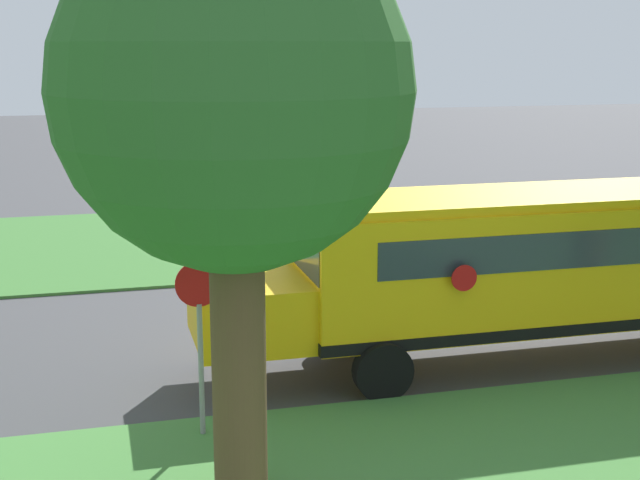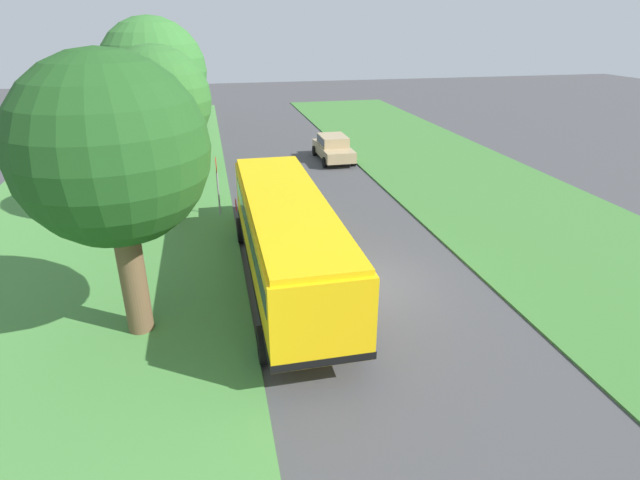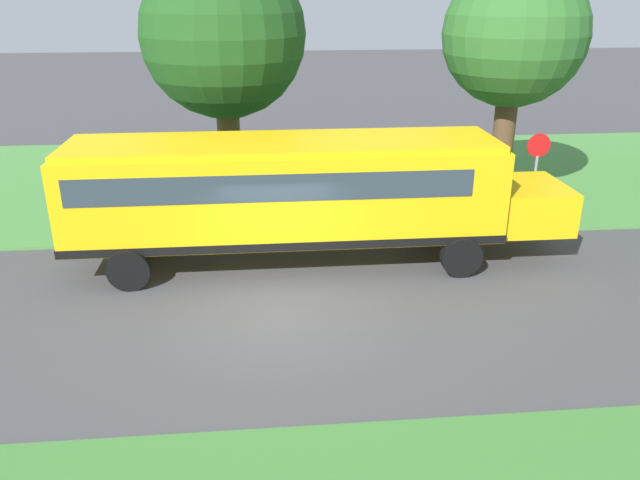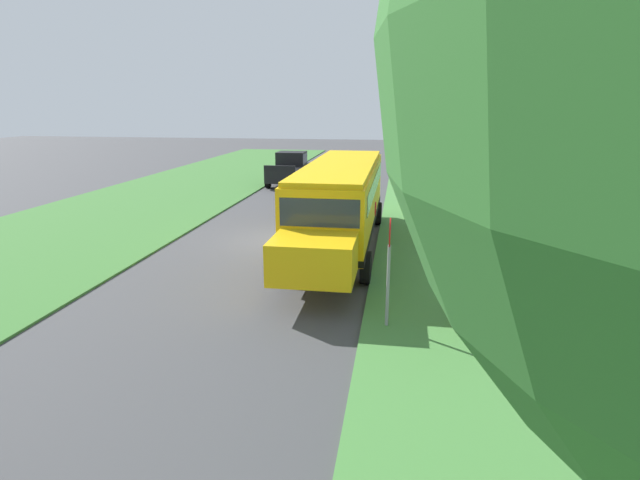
{
  "view_description": "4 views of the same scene",
  "coord_description": "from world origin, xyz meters",
  "views": [
    {
      "loc": [
        -17.06,
        8.95,
        5.8
      ],
      "look_at": [
        0.15,
        4.46,
        1.86
      ],
      "focal_mm": 50.0,
      "sensor_mm": 36.0,
      "label": 1
    },
    {
      "loc": [
        -4.76,
        -14.22,
        8.23
      ],
      "look_at": [
        -1.4,
        0.96,
        1.34
      ],
      "focal_mm": 28.0,
      "sensor_mm": 36.0,
      "label": 2
    },
    {
      "loc": [
        12.06,
        -0.27,
        6.55
      ],
      "look_at": [
        -1.02,
        0.96,
        1.21
      ],
      "focal_mm": 35.0,
      "sensor_mm": 36.0,
      "label": 3
    },
    {
      "loc": [
        -4.77,
        18.76,
        5.25
      ],
      "look_at": [
        -2.31,
        3.4,
        1.02
      ],
      "focal_mm": 28.0,
      "sensor_mm": 36.0,
      "label": 4
    }
  ],
  "objects": [
    {
      "name": "oak_tree_beside_bus",
      "position": [
        -7.2,
        -1.28,
        5.21
      ],
      "size": [
        4.84,
        4.84,
        7.69
      ],
      "color": "brown",
      "rests_on": "ground"
    },
    {
      "name": "grass_verge",
      "position": [
        -10.0,
        0.0,
        0.04
      ],
      "size": [
        12.0,
        80.0,
        0.08
      ],
      "primitive_type": "cube",
      "color": "#47843D",
      "rests_on": "ground"
    },
    {
      "name": "school_bus",
      "position": [
        -2.62,
        0.52,
        1.92
      ],
      "size": [
        2.84,
        12.42,
        3.16
      ],
      "color": "yellow",
      "rests_on": "ground"
    },
    {
      "name": "stop_sign",
      "position": [
        -4.6,
        7.51,
        1.74
      ],
      "size": [
        0.08,
        0.68,
        2.74
      ],
      "color": "gray",
      "rests_on": "ground"
    },
    {
      "name": "ground_plane",
      "position": [
        0.0,
        0.0,
        0.0
      ],
      "size": [
        120.0,
        120.0,
        0.0
      ],
      "primitive_type": "plane",
      "color": "#424244"
    },
    {
      "name": "oak_tree_roadside_mid",
      "position": [
        -6.61,
        7.28,
        5.17
      ],
      "size": [
        4.27,
        4.27,
        7.4
      ],
      "color": "brown",
      "rests_on": "ground"
    }
  ]
}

